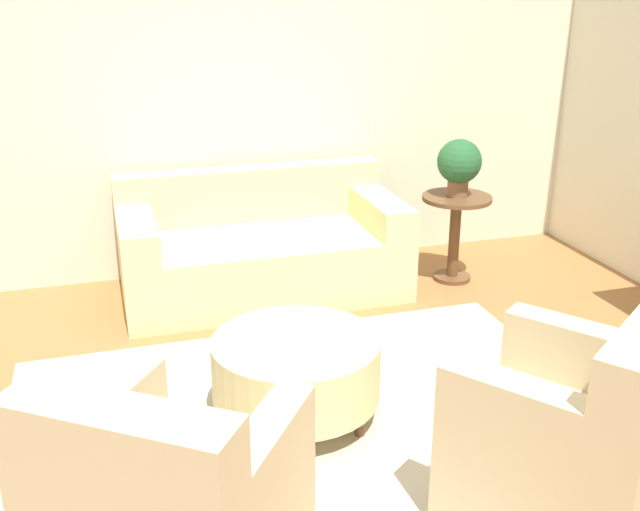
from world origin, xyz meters
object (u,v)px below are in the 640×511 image
at_px(side_table, 455,224).
at_px(ottoman_table, 296,368).
at_px(armchair_right, 572,440).
at_px(couch, 261,250).
at_px(potted_plant_on_side_table, 459,164).

bearing_deg(side_table, ottoman_table, -137.40).
bearing_deg(armchair_right, couch, 103.73).
height_order(ottoman_table, side_table, side_table).
relative_size(side_table, potted_plant_on_side_table, 1.56).
distance_m(couch, armchair_right, 2.79).
distance_m(armchair_right, potted_plant_on_side_table, 2.66).
relative_size(couch, potted_plant_on_side_table, 4.72).
xyz_separation_m(armchair_right, ottoman_table, (-0.86, 1.04, -0.09)).
height_order(ottoman_table, potted_plant_on_side_table, potted_plant_on_side_table).
relative_size(couch, armchair_right, 1.83).
bearing_deg(couch, side_table, -8.38).
distance_m(couch, potted_plant_on_side_table, 1.52).
distance_m(armchair_right, side_table, 2.61).
height_order(couch, ottoman_table, couch).
bearing_deg(armchair_right, side_table, 73.77).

